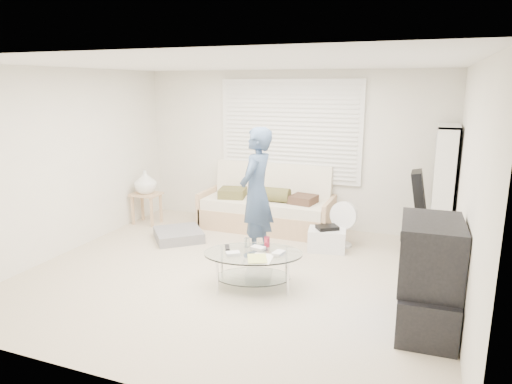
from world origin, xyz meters
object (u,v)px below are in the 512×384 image
at_px(bookshelf, 443,190).
at_px(tv_unit, 428,277).
at_px(futon_sofa, 267,208).
at_px(coffee_table, 254,259).

xyz_separation_m(bookshelf, tv_unit, (-0.13, -2.28, -0.36)).
bearing_deg(tv_unit, futon_sofa, 135.93).
xyz_separation_m(bookshelf, coffee_table, (-1.98, -2.03, -0.54)).
height_order(bookshelf, tv_unit, bookshelf).
height_order(tv_unit, coffee_table, tv_unit).
height_order(bookshelf, coffee_table, bookshelf).
distance_m(bookshelf, coffee_table, 2.89).
distance_m(futon_sofa, bookshelf, 2.64).
relative_size(tv_unit, coffee_table, 0.83).
bearing_deg(futon_sofa, coffee_table, -74.34).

